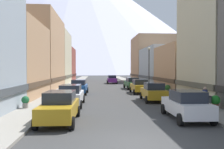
{
  "coord_description": "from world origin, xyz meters",
  "views": [
    {
      "loc": [
        -1.67,
        -9.24,
        3.08
      ],
      "look_at": [
        0.91,
        28.79,
        2.17
      ],
      "focal_mm": 36.86,
      "sensor_mm": 36.0,
      "label": 1
    }
  ],
  "objects": [
    {
      "name": "storefront_right_4",
      "position": [
        12.29,
        46.09,
        5.27
      ],
      "size": [
        9.88,
        11.63,
        10.88
      ],
      "color": "tan",
      "rests_on": "ground"
    },
    {
      "name": "trash_bin_right",
      "position": [
        6.35,
        6.84,
        0.64
      ],
      "size": [
        0.59,
        0.59,
        0.98
      ],
      "color": "#4C5156",
      "rests_on": "sidewalk_right"
    },
    {
      "name": "storefront_right_2",
      "position": [
        10.78,
        22.04,
        3.07
      ],
      "size": [
        6.85,
        9.99,
        6.38
      ],
      "color": "tan",
      "rests_on": "ground"
    },
    {
      "name": "storefront_left_3",
      "position": [
        -10.53,
        39.73,
        5.23
      ],
      "size": [
        6.35,
        11.64,
        10.82
      ],
      "color": "beige",
      "rests_on": "ground"
    },
    {
      "name": "potted_plant_0",
      "position": [
        -7.0,
        8.33,
        0.65
      ],
      "size": [
        0.57,
        0.57,
        0.9
      ],
      "color": "gray",
      "rests_on": "sidewalk_left"
    },
    {
      "name": "sidewalk_left",
      "position": [
        -6.25,
        35.0,
        0.07
      ],
      "size": [
        2.5,
        100.0,
        0.15
      ],
      "primitive_type": "cube",
      "color": "gray",
      "rests_on": "ground"
    },
    {
      "name": "storefront_left_2",
      "position": [
        -12.08,
        27.13,
        5.49
      ],
      "size": [
        9.46,
        13.03,
        11.33
      ],
      "color": "tan",
      "rests_on": "ground"
    },
    {
      "name": "potted_plant_1",
      "position": [
        7.0,
        18.23,
        0.7
      ],
      "size": [
        0.68,
        0.68,
        1.0
      ],
      "color": "#4C4C51",
      "rests_on": "sidewalk_right"
    },
    {
      "name": "car_right_2",
      "position": [
        3.8,
        19.57,
        0.9
      ],
      "size": [
        2.09,
        4.41,
        1.78
      ],
      "color": "#B28419",
      "rests_on": "ground"
    },
    {
      "name": "car_left_1",
      "position": [
        -3.8,
        10.1,
        0.9
      ],
      "size": [
        2.1,
        4.42,
        1.78
      ],
      "color": "silver",
      "rests_on": "ground"
    },
    {
      "name": "car_right_0",
      "position": [
        3.8,
        4.41,
        0.9
      ],
      "size": [
        2.13,
        4.43,
        1.78
      ],
      "color": "silver",
      "rests_on": "ground"
    },
    {
      "name": "storefront_left_1",
      "position": [
        -11.2,
        15.35,
        3.83
      ],
      "size": [
        7.7,
        9.75,
        7.95
      ],
      "color": "tan",
      "rests_on": "ground"
    },
    {
      "name": "storefront_right_3",
      "position": [
        11.41,
        33.48,
        3.42
      ],
      "size": [
        8.12,
        12.73,
        7.11
      ],
      "color": "#99A5B2",
      "rests_on": "ground"
    },
    {
      "name": "ground_plane",
      "position": [
        0.0,
        0.0,
        0.0
      ],
      "size": [
        400.0,
        400.0,
        0.0
      ],
      "primitive_type": "plane",
      "color": "#3B3B3B"
    },
    {
      "name": "car_right_3",
      "position": [
        3.8,
        25.74,
        0.9
      ],
      "size": [
        2.24,
        4.48,
        1.78
      ],
      "color": "#265933",
      "rests_on": "ground"
    },
    {
      "name": "storefront_left_4",
      "position": [
        -11.06,
        51.15,
        4.09
      ],
      "size": [
        7.41,
        10.76,
        8.49
      ],
      "color": "brown",
      "rests_on": "ground"
    },
    {
      "name": "car_left_0",
      "position": [
        -3.8,
        4.13,
        0.9
      ],
      "size": [
        2.11,
        4.42,
        1.78
      ],
      "color": "#B28419",
      "rests_on": "ground"
    },
    {
      "name": "sidewalk_right",
      "position": [
        6.25,
        35.0,
        0.07
      ],
      "size": [
        2.5,
        100.0,
        0.15
      ],
      "primitive_type": "cube",
      "color": "gray",
      "rests_on": "ground"
    },
    {
      "name": "mountain_backdrop",
      "position": [
        -23.11,
        260.0,
        63.49
      ],
      "size": [
        322.01,
        322.01,
        126.98
      ],
      "primitive_type": "cone",
      "color": "silver",
      "rests_on": "ground"
    },
    {
      "name": "car_left_2",
      "position": [
        -3.8,
        19.05,
        0.9
      ],
      "size": [
        2.15,
        4.44,
        1.78
      ],
      "color": "#19478C",
      "rests_on": "ground"
    },
    {
      "name": "car_driving_0",
      "position": [
        1.6,
        39.17,
        0.9
      ],
      "size": [
        2.06,
        4.4,
        1.78
      ],
      "color": "#591E72",
      "rests_on": "ground"
    },
    {
      "name": "car_right_1",
      "position": [
        3.8,
        12.47,
        0.9
      ],
      "size": [
        2.21,
        4.47,
        1.78
      ],
      "color": "#B28419",
      "rests_on": "ground"
    },
    {
      "name": "streetlamp_right",
      "position": [
        5.35,
        21.09,
        3.99
      ],
      "size": [
        0.36,
        0.36,
        5.86
      ],
      "color": "black",
      "rests_on": "sidewalk_right"
    },
    {
      "name": "potted_plant_2",
      "position": [
        7.0,
        6.93,
        0.72
      ],
      "size": [
        0.69,
        0.69,
        1.01
      ],
      "color": "brown",
      "rests_on": "sidewalk_right"
    },
    {
      "name": "pedestrian_0",
      "position": [
        6.25,
        7.0,
        0.9
      ],
      "size": [
        0.36,
        0.36,
        1.63
      ],
      "color": "navy",
      "rests_on": "sidewalk_right"
    }
  ]
}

